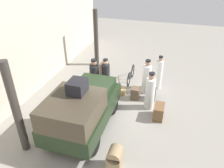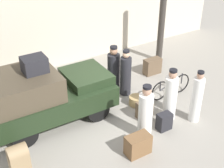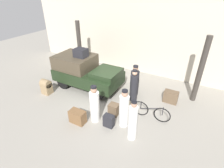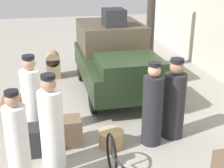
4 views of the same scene
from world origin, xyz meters
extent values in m
plane|color=gray|center=(0.00, 0.00, 0.00)|extent=(30.00, 30.00, 0.00)
cube|color=beige|center=(0.00, 4.08, 2.25)|extent=(16.00, 0.15, 4.50)
cylinder|color=#38332D|center=(3.79, 2.24, 1.64)|extent=(0.26, 0.26, 3.27)
cylinder|color=black|center=(-0.47, 1.60, 0.37)|extent=(0.73, 0.12, 0.73)
cylinder|color=black|center=(-0.47, -0.11, 0.37)|extent=(0.73, 0.12, 0.73)
cylinder|color=black|center=(-2.76, 1.60, 0.37)|extent=(0.73, 0.12, 0.73)
cylinder|color=black|center=(-2.76, -0.11, 0.37)|extent=(0.73, 0.12, 0.73)
cube|color=black|center=(-1.62, 0.74, 0.70)|extent=(3.69, 1.87, 0.63)
cube|color=#473D2D|center=(-2.45, 0.74, 1.39)|extent=(2.03, 1.72, 0.73)
cube|color=black|center=(-0.42, 0.74, 1.16)|extent=(1.29, 1.46, 0.28)
torus|color=black|center=(2.81, -0.18, 0.36)|extent=(0.71, 0.04, 0.71)
torus|color=black|center=(1.86, -0.18, 0.36)|extent=(0.71, 0.04, 0.71)
cylinder|color=#232328|center=(2.34, -0.18, 0.53)|extent=(0.96, 0.04, 0.39)
cylinder|color=#232328|center=(1.86, -0.18, 0.54)|extent=(0.04, 0.04, 0.37)
cylinder|color=#232328|center=(2.81, -0.18, 0.56)|extent=(0.04, 0.04, 0.40)
cylinder|color=tan|center=(1.03, 0.00, 0.15)|extent=(0.49, 0.49, 0.30)
cylinder|color=#232328|center=(1.10, 0.78, 0.69)|extent=(0.38, 0.38, 1.39)
sphere|color=tan|center=(1.10, 0.78, 1.50)|extent=(0.24, 0.24, 0.24)
cylinder|color=black|center=(1.10, 0.78, 1.63)|extent=(0.23, 0.23, 0.07)
cylinder|color=white|center=(0.28, -1.44, 0.70)|extent=(0.41, 0.41, 1.41)
sphere|color=tan|center=(0.28, -1.44, 1.53)|extent=(0.25, 0.25, 0.25)
cylinder|color=black|center=(0.28, -1.44, 1.66)|extent=(0.24, 0.24, 0.07)
cylinder|color=#232328|center=(0.94, 1.29, 0.67)|extent=(0.44, 0.44, 1.34)
sphere|color=#936B51|center=(0.94, 1.29, 1.47)|extent=(0.27, 0.27, 0.27)
cylinder|color=black|center=(0.94, 1.29, 1.61)|extent=(0.26, 0.26, 0.07)
cylinder|color=white|center=(1.47, -1.11, 0.71)|extent=(0.40, 0.40, 1.42)
sphere|color=tan|center=(1.47, -1.11, 1.54)|extent=(0.25, 0.25, 0.25)
cylinder|color=black|center=(1.47, -1.11, 1.67)|extent=(0.24, 0.24, 0.07)
cylinder|color=white|center=(2.06, -1.62, 0.73)|extent=(0.33, 0.33, 1.47)
sphere|color=tan|center=(2.06, -1.62, 1.57)|extent=(0.21, 0.21, 0.21)
cylinder|color=black|center=(2.06, -1.62, 1.68)|extent=(0.20, 0.20, 0.06)
cube|color=#937A56|center=(-3.18, -0.90, 0.30)|extent=(0.48, 0.42, 0.61)
cylinder|color=#937A56|center=(-3.18, -0.90, 0.61)|extent=(0.48, 0.42, 0.42)
cube|color=brown|center=(0.80, -0.73, 0.28)|extent=(0.43, 0.37, 0.55)
cube|color=#232328|center=(0.98, -1.48, 0.27)|extent=(0.43, 0.29, 0.54)
cube|color=brown|center=(-0.29, -1.92, 0.29)|extent=(0.67, 0.39, 0.58)
cube|color=brown|center=(2.82, 1.45, 0.31)|extent=(0.68, 0.35, 0.63)
cube|color=#232328|center=(-1.99, 0.74, 1.98)|extent=(0.66, 0.55, 0.45)
camera|label=1|loc=(-7.57, -2.14, 5.68)|focal=35.00mm
camera|label=2|loc=(-4.18, -6.93, 5.90)|focal=50.00mm
camera|label=3|loc=(3.72, -6.19, 5.15)|focal=28.00mm
camera|label=4|loc=(6.15, -1.14, 3.31)|focal=50.00mm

